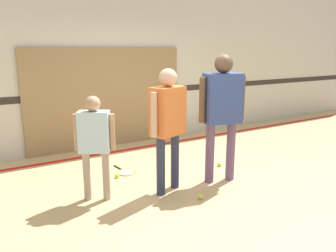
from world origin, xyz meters
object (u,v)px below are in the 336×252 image
at_px(person_instructor, 168,118).
at_px(tennis_ball_stray_left, 219,164).
at_px(person_student_left, 94,137).
at_px(tennis_ball_by_spare_racket, 117,176).
at_px(tennis_ball_near_instructor, 200,197).
at_px(person_student_right, 222,105).
at_px(racket_spare_on_floor, 126,172).

xyz_separation_m(person_instructor, tennis_ball_stray_left, (1.19, 0.38, -0.97)).
relative_size(person_instructor, person_student_left, 1.23).
height_order(person_student_left, tennis_ball_by_spare_racket, person_student_left).
xyz_separation_m(tennis_ball_near_instructor, tennis_ball_stray_left, (0.97, 0.81, 0.00)).
relative_size(tennis_ball_near_instructor, tennis_ball_stray_left, 1.00).
height_order(person_student_left, tennis_ball_stray_left, person_student_left).
distance_m(tennis_ball_near_instructor, tennis_ball_stray_left, 1.26).
distance_m(person_instructor, tennis_ball_stray_left, 1.58).
bearing_deg(tennis_ball_by_spare_racket, person_student_right, -34.37).
height_order(person_instructor, tennis_ball_stray_left, person_instructor).
relative_size(person_instructor, person_student_right, 0.91).
relative_size(tennis_ball_near_instructor, tennis_ball_by_spare_racket, 1.00).
height_order(person_instructor, person_student_left, person_instructor).
height_order(tennis_ball_by_spare_racket, tennis_ball_stray_left, same).
xyz_separation_m(tennis_ball_near_instructor, tennis_ball_by_spare_racket, (-0.64, 1.20, 0.00)).
relative_size(person_student_left, person_student_right, 0.74).
relative_size(racket_spare_on_floor, tennis_ball_near_instructor, 8.12).
bearing_deg(tennis_ball_near_instructor, tennis_ball_by_spare_racket, 118.02).
xyz_separation_m(person_instructor, person_student_left, (-0.90, 0.24, -0.19)).
distance_m(tennis_ball_by_spare_racket, tennis_ball_stray_left, 1.66).
height_order(tennis_ball_near_instructor, tennis_ball_stray_left, same).
bearing_deg(person_student_left, tennis_ball_near_instructor, -1.01).
bearing_deg(tennis_ball_by_spare_racket, person_student_left, -132.04).
bearing_deg(tennis_ball_by_spare_racket, tennis_ball_stray_left, -13.66).
height_order(person_student_left, racket_spare_on_floor, person_student_left).
bearing_deg(racket_spare_on_floor, tennis_ball_near_instructor, -169.24).
height_order(person_student_left, person_student_right, person_student_right).
bearing_deg(tennis_ball_near_instructor, person_student_right, 30.44).
distance_m(person_student_left, racket_spare_on_floor, 1.24).
bearing_deg(person_student_right, racket_spare_on_floor, -29.92).
bearing_deg(person_student_left, tennis_ball_by_spare_racket, 77.84).
relative_size(person_student_left, tennis_ball_near_instructor, 19.97).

